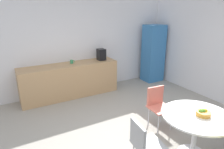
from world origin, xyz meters
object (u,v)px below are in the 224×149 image
mug_white (72,62)px  coffee_maker (101,54)px  round_table (196,123)px  chair_coral (158,102)px  locker_cabinet (153,53)px  chair_gray (143,141)px  fruit_bowl (203,113)px

mug_white → coffee_maker: (0.86, -0.05, 0.11)m
round_table → chair_coral: 0.97m
round_table → mug_white: bearing=105.0°
chair_coral → locker_cabinet: bearing=51.9°
chair_coral → chair_gray: size_ratio=1.00×
locker_cabinet → coffee_maker: 1.84m
chair_coral → mug_white: size_ratio=6.43×
chair_coral → mug_white: (-0.96, 2.37, 0.43)m
coffee_maker → chair_gray: bearing=-106.3°
chair_coral → chair_gray: (-1.02, -0.84, 0.00)m
fruit_bowl → mug_white: mug_white is taller
coffee_maker → fruit_bowl: bearing=-88.4°
chair_coral → mug_white: bearing=112.0°
chair_gray → coffee_maker: coffee_maker is taller
round_table → mug_white: mug_white is taller
locker_cabinet → fruit_bowl: locker_cabinet is taller
locker_cabinet → chair_coral: (-1.74, -2.22, -0.39)m
mug_white → coffee_maker: coffee_maker is taller
chair_coral → coffee_maker: coffee_maker is taller
fruit_bowl → mug_white: 3.52m
mug_white → fruit_bowl: bearing=-74.3°
locker_cabinet → chair_gray: (-2.76, -3.06, -0.39)m
round_table → mug_white: size_ratio=8.47×
mug_white → locker_cabinet: bearing=-3.2°
locker_cabinet → chair_coral: locker_cabinet is taller
locker_cabinet → chair_coral: bearing=-128.1°
fruit_bowl → chair_gray: bearing=170.4°
chair_gray → locker_cabinet: bearing=48.0°
chair_coral → coffee_maker: size_ratio=2.59×
round_table → mug_white: 3.47m
locker_cabinet → coffee_maker: size_ratio=5.69×
chair_coral → fruit_bowl: 1.04m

